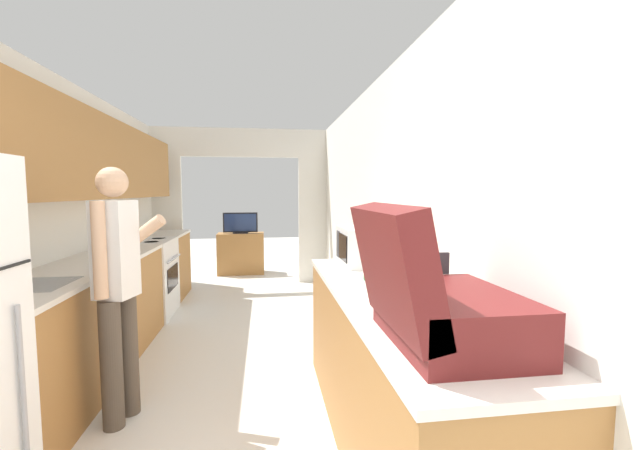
{
  "coord_description": "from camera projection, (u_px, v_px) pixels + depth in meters",
  "views": [
    {
      "loc": [
        0.37,
        -0.81,
        1.5
      ],
      "look_at": [
        1.03,
        3.85,
        1.1
      ],
      "focal_mm": 22.0,
      "sensor_mm": 36.0,
      "label": 1
    }
  ],
  "objects": [
    {
      "name": "wall_left",
      "position": [
        58.0,
        190.0,
        3.21
      ],
      "size": [
        0.38,
        7.96,
        2.5
      ],
      "color": "silver",
      "rests_on": "ground_plane"
    },
    {
      "name": "wall_right",
      "position": [
        396.0,
        223.0,
        3.12
      ],
      "size": [
        0.06,
        7.96,
        2.5
      ],
      "color": "silver",
      "rests_on": "ground_plane"
    },
    {
      "name": "wall_far_with_doorway",
      "position": [
        241.0,
        194.0,
        6.27
      ],
      "size": [
        3.14,
        0.06,
        2.5
      ],
      "color": "silver",
      "rests_on": "ground_plane"
    },
    {
      "name": "counter_left",
      "position": [
        113.0,
        302.0,
        3.71
      ],
      "size": [
        0.62,
        4.26,
        0.92
      ],
      "color": "#9E6B38",
      "rests_on": "ground_plane"
    },
    {
      "name": "counter_right",
      "position": [
        389.0,
        371.0,
        2.28
      ],
      "size": [
        0.62,
        2.35,
        0.92
      ],
      "color": "#9E6B38",
      "rests_on": "ground_plane"
    },
    {
      "name": "range_oven",
      "position": [
        146.0,
        278.0,
        4.71
      ],
      "size": [
        0.66,
        0.77,
        1.06
      ],
      "color": "white",
      "rests_on": "ground_plane"
    },
    {
      "name": "person",
      "position": [
        117.0,
        287.0,
        2.51
      ],
      "size": [
        0.53,
        0.44,
        1.66
      ],
      "rotation": [
        0.0,
        0.0,
        1.3
      ],
      "color": "#4C4238",
      "rests_on": "ground_plane"
    },
    {
      "name": "suitcase",
      "position": [
        432.0,
        299.0,
        1.48
      ],
      "size": [
        0.56,
        0.63,
        0.53
      ],
      "color": "#5B1919",
      "rests_on": "counter_right"
    },
    {
      "name": "microwave",
      "position": [
        366.0,
        246.0,
        3.1
      ],
      "size": [
        0.39,
        0.47,
        0.3
      ],
      "color": "white",
      "rests_on": "counter_right"
    },
    {
      "name": "book_stack",
      "position": [
        387.0,
        280.0,
        2.33
      ],
      "size": [
        0.25,
        0.3,
        0.11
      ],
      "color": "#C67028",
      "rests_on": "counter_right"
    },
    {
      "name": "tv_cabinet",
      "position": [
        241.0,
        253.0,
        7.19
      ],
      "size": [
        0.83,
        0.42,
        0.75
      ],
      "color": "#9E6B38",
      "rests_on": "ground_plane"
    },
    {
      "name": "television",
      "position": [
        240.0,
        223.0,
        7.1
      ],
      "size": [
        0.62,
        0.16,
        0.38
      ],
      "color": "black",
      "rests_on": "tv_cabinet"
    }
  ]
}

